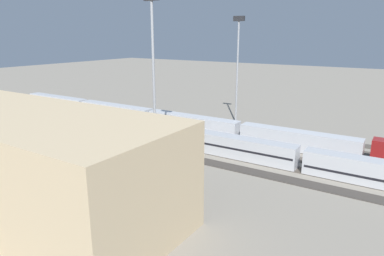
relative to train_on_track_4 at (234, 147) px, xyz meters
The scene contains 13 objects.
ground_plane 16.90m from the train_on_track_4, 26.55° to the right, with size 400.00×400.00×0.00m, color gray.
track_bed_0 25.08m from the train_on_track_4, 53.11° to the right, with size 140.00×2.80×0.12m, color #4C443D.
track_bed_1 21.31m from the train_on_track_4, 44.98° to the right, with size 140.00×2.80×0.12m, color #4C443D.
track_bed_2 18.14m from the train_on_track_4, 33.67° to the right, with size 140.00×2.80×0.12m, color #4C443D.
track_bed_3 15.94m from the train_on_track_4, 18.42° to the right, with size 140.00×2.80×0.12m, color #4C443D.
track_bed_4 15.14m from the train_on_track_4, ahead, with size 140.00×2.80×0.12m, color #4C443D.
track_bed_5 15.94m from the train_on_track_4, 18.42° to the left, with size 140.00×2.80×0.12m, color #3D3833.
train_on_track_4 is the anchor object (origin of this frame).
train_on_track_2 19.66m from the train_on_track_4, 30.58° to the right, with size 114.80×3.00×4.40m.
train_on_track_5 31.22m from the train_on_track_4, ahead, with size 10.00×3.00×5.00m.
light_mast_0 30.23m from the train_on_track_4, 64.82° to the right, with size 2.80×0.70×26.10m.
light_mast_1 21.35m from the train_on_track_4, 38.75° to the left, with size 2.80×0.70×28.20m.
maintenance_shed 35.73m from the train_on_track_4, 61.94° to the left, with size 47.93×16.47×12.61m, color tan.
Camera 1 is at (-40.96, 62.18, 21.64)m, focal length 32.39 mm.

